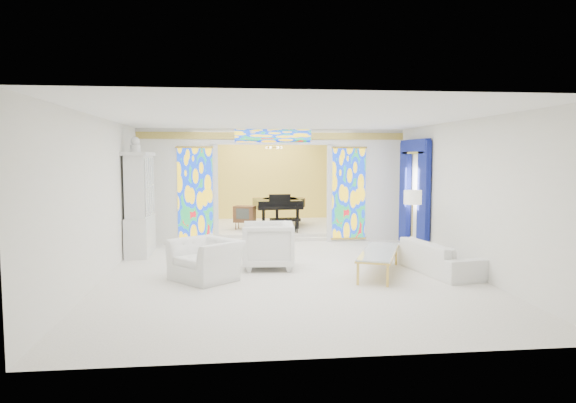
{
  "coord_description": "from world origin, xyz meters",
  "views": [
    {
      "loc": [
        -1.12,
        -11.55,
        2.28
      ],
      "look_at": [
        0.2,
        0.2,
        1.24
      ],
      "focal_mm": 32.0,
      "sensor_mm": 36.0,
      "label": 1
    }
  ],
  "objects": [
    {
      "name": "china_cabinet",
      "position": [
        -3.22,
        0.6,
        1.17
      ],
      "size": [
        0.56,
        1.46,
        2.72
      ],
      "color": "silver",
      "rests_on": "floor"
    },
    {
      "name": "coffee_table",
      "position": [
        1.73,
        -2.0,
        0.42
      ],
      "size": [
        1.37,
        2.13,
        0.46
      ],
      "rotation": [
        0.0,
        0.0,
        -0.4
      ],
      "color": "silver",
      "rests_on": "floor"
    },
    {
      "name": "stained_glass_left",
      "position": [
        -2.03,
        1.89,
        1.3
      ],
      "size": [
        0.9,
        0.04,
        2.4
      ],
      "primitive_type": "cube",
      "color": "gold",
      "rests_on": "partition_wall"
    },
    {
      "name": "sofa",
      "position": [
        2.95,
        -1.95,
        0.3
      ],
      "size": [
        1.18,
        2.2,
        0.61
      ],
      "primitive_type": "imported",
      "rotation": [
        0.0,
        0.0,
        1.75
      ],
      "color": "white",
      "rests_on": "floor"
    },
    {
      "name": "armchair_left",
      "position": [
        -1.59,
        -2.07,
        0.37
      ],
      "size": [
        1.51,
        1.52,
        0.75
      ],
      "primitive_type": "imported",
      "rotation": [
        0.0,
        0.0,
        -0.85
      ],
      "color": "white",
      "rests_on": "floor"
    },
    {
      "name": "chandelier",
      "position": [
        0.2,
        4.0,
        2.55
      ],
      "size": [
        0.48,
        0.48,
        0.3
      ],
      "primitive_type": "cylinder",
      "color": "gold",
      "rests_on": "ceiling"
    },
    {
      "name": "wall_front",
      "position": [
        0.0,
        -6.0,
        1.5
      ],
      "size": [
        7.0,
        0.02,
        3.0
      ],
      "primitive_type": "cube",
      "color": "white",
      "rests_on": "floor"
    },
    {
      "name": "armchair_right",
      "position": [
        -0.37,
        -1.2,
        0.47
      ],
      "size": [
        1.11,
        1.08,
        0.95
      ],
      "primitive_type": "imported",
      "rotation": [
        0.0,
        0.0,
        -1.64
      ],
      "color": "white",
      "rests_on": "floor"
    },
    {
      "name": "ceiling",
      "position": [
        0.0,
        0.0,
        3.0
      ],
      "size": [
        7.0,
        12.0,
        0.02
      ],
      "primitive_type": "cube",
      "color": "white",
      "rests_on": "wall_back"
    },
    {
      "name": "stained_glass_right",
      "position": [
        2.03,
        1.89,
        1.3
      ],
      "size": [
        0.9,
        0.04,
        2.4
      ],
      "primitive_type": "cube",
      "color": "gold",
      "rests_on": "partition_wall"
    },
    {
      "name": "grand_piano",
      "position": [
        0.39,
        3.88,
        0.86
      ],
      "size": [
        1.66,
        2.59,
        1.01
      ],
      "rotation": [
        0.0,
        0.0,
        0.07
      ],
      "color": "black",
      "rests_on": "alcove_platform"
    },
    {
      "name": "side_table",
      "position": [
        -1.53,
        -1.22,
        0.38
      ],
      "size": [
        0.57,
        0.57,
        0.58
      ],
      "rotation": [
        0.0,
        0.0,
        0.27
      ],
      "color": "silver",
      "rests_on": "floor"
    },
    {
      "name": "vase",
      "position": [
        -1.53,
        -1.22,
        0.68
      ],
      "size": [
        0.26,
        0.26,
        0.2
      ],
      "primitive_type": "imported",
      "rotation": [
        0.0,
        0.0,
        0.41
      ],
      "color": "silver",
      "rests_on": "side_table"
    },
    {
      "name": "wall_left",
      "position": [
        -3.5,
        0.0,
        1.5
      ],
      "size": [
        0.02,
        12.0,
        3.0
      ],
      "primitive_type": "cube",
      "color": "white",
      "rests_on": "floor"
    },
    {
      "name": "alcove_platform",
      "position": [
        0.0,
        4.1,
        0.09
      ],
      "size": [
        6.8,
        3.8,
        0.18
      ],
      "primitive_type": "cube",
      "color": "white",
      "rests_on": "floor"
    },
    {
      "name": "blue_drapes",
      "position": [
        3.4,
        0.7,
        1.58
      ],
      "size": [
        0.14,
        1.85,
        2.65
      ],
      "color": "navy",
      "rests_on": "wall_right"
    },
    {
      "name": "gold_curtain_back",
      "position": [
        0.0,
        5.88,
        1.5
      ],
      "size": [
        6.7,
        0.1,
        2.9
      ],
      "primitive_type": "cube",
      "color": "#F1D653",
      "rests_on": "wall_back"
    },
    {
      "name": "partition_wall",
      "position": [
        0.0,
        2.0,
        1.65
      ],
      "size": [
        7.0,
        0.22,
        3.0
      ],
      "color": "white",
      "rests_on": "floor"
    },
    {
      "name": "tv_console",
      "position": [
        -0.72,
        3.24,
        0.62
      ],
      "size": [
        0.68,
        0.56,
        0.68
      ],
      "rotation": [
        0.0,
        0.0,
        -0.31
      ],
      "color": "brown",
      "rests_on": "alcove_platform"
    },
    {
      "name": "wall_back",
      "position": [
        0.0,
        6.0,
        1.5
      ],
      "size": [
        7.0,
        0.02,
        3.0
      ],
      "primitive_type": "cube",
      "color": "white",
      "rests_on": "floor"
    },
    {
      "name": "floor_lamp",
      "position": [
        2.81,
        -0.84,
        1.32
      ],
      "size": [
        0.49,
        0.49,
        1.55
      ],
      "rotation": [
        0.0,
        0.0,
        0.38
      ],
      "color": "gold",
      "rests_on": "floor"
    },
    {
      "name": "stained_glass_transom",
      "position": [
        0.0,
        1.89,
        2.82
      ],
      "size": [
        2.0,
        0.04,
        0.34
      ],
      "primitive_type": "cube",
      "color": "gold",
      "rests_on": "partition_wall"
    },
    {
      "name": "wall_right",
      "position": [
        3.5,
        0.0,
        1.5
      ],
      "size": [
        0.02,
        12.0,
        3.0
      ],
      "primitive_type": "cube",
      "color": "white",
      "rests_on": "floor"
    },
    {
      "name": "floor",
      "position": [
        0.0,
        0.0,
        0.0
      ],
      "size": [
        12.0,
        12.0,
        0.0
      ],
      "primitive_type": "plane",
      "color": "white",
      "rests_on": "ground"
    }
  ]
}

